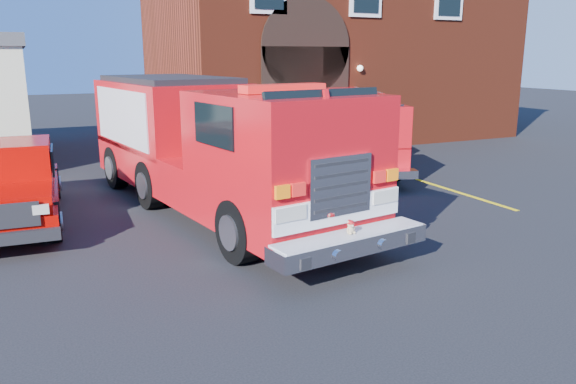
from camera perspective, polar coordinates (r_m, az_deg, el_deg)
name	(u,v)px	position (r m, az deg, el deg)	size (l,w,h in m)	color
ground	(263,241)	(11.45, -2.55, -5.04)	(100.00, 100.00, 0.00)	black
parking_stripe_near	(474,197)	(15.75, 18.34, -0.50)	(0.12, 3.00, 0.01)	yellow
parking_stripe_mid	(405,176)	(17.98, 11.84, 1.62)	(0.12, 3.00, 0.01)	yellow
parking_stripe_far	(355,160)	(20.40, 6.81, 3.23)	(0.12, 3.00, 0.01)	yellow
fire_station	(324,43)	(27.37, 3.71, 14.87)	(15.20, 10.20, 8.45)	maroon
fire_engine	(211,144)	(13.46, -7.79, 4.86)	(4.35, 10.57, 3.16)	black
pickup_truck	(8,184)	(14.00, -26.54, 0.74)	(2.34, 5.82, 1.87)	black
secondary_truck	(343,126)	(19.17, 5.57, 6.69)	(4.62, 8.04, 2.49)	black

